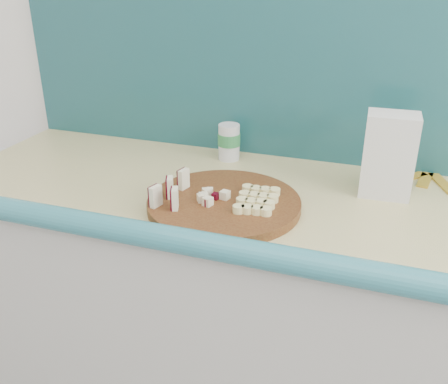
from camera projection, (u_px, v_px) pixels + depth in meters
name	position (u px, v px, depth m)	size (l,w,h in m)	color
kitchen_counter	(331.00, 344.00, 1.45)	(2.20, 0.63, 0.91)	beige
backsplash	(368.00, 81.00, 1.40)	(2.20, 0.02, 0.50)	teal
cutting_board	(224.00, 204.00, 1.23)	(0.38, 0.38, 0.02)	#411C0E
apple_wedges	(171.00, 190.00, 1.22)	(0.07, 0.15, 0.05)	#F3E9C2
apple_chunks	(215.00, 195.00, 1.23)	(0.06, 0.07, 0.02)	#F5E8C4
banana_slices	(257.00, 200.00, 1.21)	(0.11, 0.15, 0.02)	#F0E493
flour_bag	(389.00, 155.00, 1.27)	(0.13, 0.09, 0.22)	silver
canister	(229.00, 141.00, 1.52)	(0.07, 0.07, 0.11)	silver
banana_peel	(425.00, 180.00, 1.39)	(0.19, 0.17, 0.01)	gold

